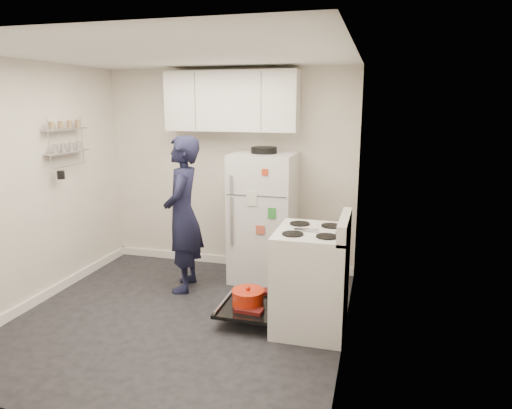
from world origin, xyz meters
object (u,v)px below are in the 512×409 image
(open_oven_door, at_px, (249,301))
(person, at_px, (183,215))
(electric_range, at_px, (310,280))
(refrigerator, at_px, (264,217))

(open_oven_door, relative_size, person, 0.41)
(electric_range, xyz_separation_m, open_oven_door, (-0.59, -0.02, -0.27))
(electric_range, height_order, person, person)
(person, bearing_deg, open_oven_door, 47.47)
(open_oven_door, distance_m, person, 1.28)
(electric_range, bearing_deg, person, 160.17)
(open_oven_door, bearing_deg, electric_range, 2.11)
(electric_range, relative_size, person, 0.63)
(open_oven_door, height_order, refrigerator, refrigerator)
(refrigerator, relative_size, person, 0.91)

